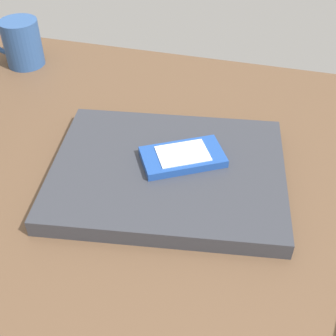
% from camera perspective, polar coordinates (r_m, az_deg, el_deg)
% --- Properties ---
extents(desk_surface, '(1.20, 0.80, 0.03)m').
position_cam_1_polar(desk_surface, '(0.63, -6.88, -3.44)').
color(desk_surface, brown).
rests_on(desk_surface, ground).
extents(laptop_closed, '(0.35, 0.29, 0.02)m').
position_cam_1_polar(laptop_closed, '(0.62, 0.00, -0.56)').
color(laptop_closed, '#33353D').
rests_on(laptop_closed, desk_surface).
extents(cell_phone_on_laptop, '(0.13, 0.11, 0.01)m').
position_cam_1_polar(cell_phone_on_laptop, '(0.62, 1.87, 1.43)').
color(cell_phone_on_laptop, '#1E479E').
rests_on(cell_phone_on_laptop, laptop_closed).
extents(coffee_mug, '(0.10, 0.07, 0.09)m').
position_cam_1_polar(coffee_mug, '(0.92, -18.05, 14.79)').
color(coffee_mug, '#2D518C').
rests_on(coffee_mug, desk_surface).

